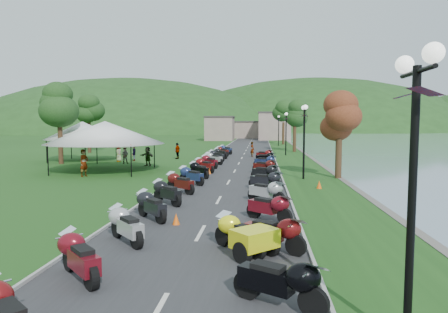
{
  "coord_description": "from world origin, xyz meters",
  "views": [
    {
      "loc": [
        2.09,
        -9.56,
        3.87
      ],
      "look_at": [
        -0.72,
        20.61,
        1.3
      ],
      "focal_mm": 32.0,
      "sensor_mm": 36.0,
      "label": 1
    }
  ],
  "objects": [
    {
      "name": "tree_park_left",
      "position": [
        -16.68,
        26.24,
        4.63
      ],
      "size": [
        3.33,
        3.33,
        9.25
      ],
      "primitive_type": null,
      "color": "#26511E",
      "rests_on": "ground"
    },
    {
      "name": "pedestrian_c",
      "position": [
        -10.81,
        29.7,
        0.0
      ],
      "size": [
        0.71,
        1.25,
        1.82
      ],
      "primitive_type": "imported",
      "rotation": [
        0.0,
        0.0,
        4.91
      ],
      "color": "slate",
      "rests_on": "ground"
    },
    {
      "name": "vendor_tent_main",
      "position": [
        -10.25,
        21.12,
        2.0
      ],
      "size": [
        6.22,
        6.22,
        4.0
      ],
      "primitive_type": null,
      "color": "white",
      "rests_on": "ground"
    },
    {
      "name": "tree_lakeside",
      "position": [
        7.44,
        18.6,
        3.48
      ],
      "size": [
        2.5,
        2.5,
        6.95
      ],
      "primitive_type": null,
      "color": "#26511E",
      "rests_on": "ground"
    },
    {
      "name": "moto_row_left",
      "position": [
        -2.26,
        16.33,
        0.55
      ],
      "size": [
        2.6,
        48.07,
        1.1
      ],
      "primitive_type": null,
      "color": "#331411",
      "rests_on": "ground"
    },
    {
      "name": "road",
      "position": [
        0.0,
        40.0,
        0.01
      ],
      "size": [
        7.0,
        120.0,
        0.02
      ],
      "primitive_type": "cube",
      "color": "#323235",
      "rests_on": "ground"
    },
    {
      "name": "far_building",
      "position": [
        -2.0,
        85.0,
        2.5
      ],
      "size": [
        18.0,
        16.0,
        5.0
      ],
      "primitive_type": "cube",
      "color": "gray",
      "rests_on": "ground"
    },
    {
      "name": "moto_row_right",
      "position": [
        2.43,
        15.12,
        0.55
      ],
      "size": [
        2.6,
        35.52,
        1.1
      ],
      "primitive_type": null,
      "color": "#331411",
      "rests_on": "ground"
    },
    {
      "name": "pedestrian_b",
      "position": [
        -10.8,
        27.11,
        0.0
      ],
      "size": [
        0.8,
        0.48,
        1.59
      ],
      "primitive_type": "imported",
      "rotation": [
        0.0,
        0.0,
        3.22
      ],
      "color": "slate",
      "rests_on": "ground"
    },
    {
      "name": "vendor_tent_side",
      "position": [
        -15.87,
        29.24,
        2.0
      ],
      "size": [
        4.99,
        4.99,
        4.0
      ],
      "primitive_type": null,
      "color": "white",
      "rests_on": "ground"
    },
    {
      "name": "streetlamp_near",
      "position": [
        4.63,
        -2.67,
        2.5
      ],
      "size": [
        1.4,
        1.4,
        5.0
      ],
      "primitive_type": null,
      "color": "black",
      "rests_on": "ground"
    },
    {
      "name": "pedestrian_a",
      "position": [
        -10.59,
        17.89,
        0.0
      ],
      "size": [
        0.76,
        0.86,
        1.97
      ],
      "primitive_type": "imported",
      "rotation": [
        0.0,
        0.0,
        1.18
      ],
      "color": "slate",
      "rests_on": "ground"
    },
    {
      "name": "traffic_cone_near",
      "position": [
        -1.1,
        5.05,
        0.23
      ],
      "size": [
        0.29,
        0.29,
        0.45
      ],
      "primitive_type": "cone",
      "color": "#F2590C",
      "rests_on": "ground"
    },
    {
      "name": "yellow_trike",
      "position": [
        1.5,
        2.0,
        0.53
      ],
      "size": [
        2.65,
        2.7,
        1.07
      ],
      "primitive_type": null,
      "rotation": [
        0.0,
        0.0,
        2.31
      ],
      "color": "yellow",
      "rests_on": "ground"
    },
    {
      "name": "hills_backdrop",
      "position": [
        0.0,
        200.0,
        0.0
      ],
      "size": [
        360.0,
        120.0,
        76.0
      ],
      "primitive_type": null,
      "color": "#285621",
      "rests_on": "ground"
    },
    {
      "name": "ground",
      "position": [
        0.0,
        0.0,
        0.0
      ],
      "size": [
        400.0,
        400.0,
        0.0
      ],
      "primitive_type": "plane",
      "color": "#24571C",
      "rests_on": "ground"
    }
  ]
}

